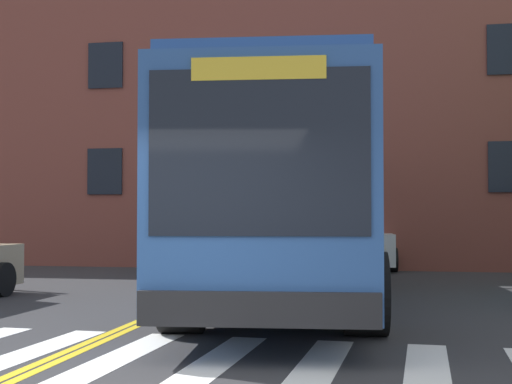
{
  "coord_description": "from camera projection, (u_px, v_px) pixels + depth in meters",
  "views": [
    {
      "loc": [
        2.0,
        -5.47,
        1.57
      ],
      "look_at": [
        -0.19,
        6.39,
        1.96
      ],
      "focal_mm": 50.0,
      "sensor_mm": 36.0,
      "label": 1
    }
  ],
  "objects": [
    {
      "name": "crosswalk",
      "position": [
        113.0,
        360.0,
        7.69
      ],
      "size": [
        13.8,
        4.06,
        0.01
      ],
      "color": "white",
      "rests_on": "ground"
    },
    {
      "name": "traffic_light_overhead",
      "position": [
        354.0,
        134.0,
        15.65
      ],
      "size": [
        0.34,
        3.13,
        5.11
      ],
      "color": "#28282D",
      "rests_on": "ground"
    },
    {
      "name": "lane_line_yellow_inner",
      "position": [
        266.0,
        267.0,
        21.58
      ],
      "size": [
        0.12,
        36.0,
        0.01
      ],
      "primitive_type": "cube",
      "color": "gold",
      "rests_on": "ground"
    },
    {
      "name": "city_bus",
      "position": [
        287.0,
        198.0,
        13.0
      ],
      "size": [
        3.72,
        11.7,
        3.47
      ],
      "color": "#2D5699",
      "rests_on": "ground"
    },
    {
      "name": "car_white_behind_bus",
      "position": [
        357.0,
        239.0,
        21.22
      ],
      "size": [
        2.39,
        4.89,
        1.88
      ],
      "color": "white",
      "rests_on": "ground"
    },
    {
      "name": "building_facade",
      "position": [
        310.0,
        91.0,
        24.2
      ],
      "size": [
        43.9,
        7.4,
        11.57
      ],
      "color": "brown",
      "rests_on": "ground"
    },
    {
      "name": "lane_line_yellow_outer",
      "position": [
        271.0,
        267.0,
        21.55
      ],
      "size": [
        0.12,
        36.0,
        0.01
      ],
      "primitive_type": "cube",
      "color": "gold",
      "rests_on": "ground"
    }
  ]
}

